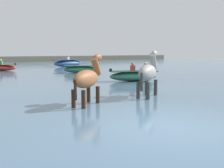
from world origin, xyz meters
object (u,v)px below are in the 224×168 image
(boat_distant_east, at_px, (68,63))
(boat_near_starboard, at_px, (1,68))
(horse_trailing_chestnut, at_px, (87,80))
(boat_near_port, at_px, (81,69))
(horse_lead_grey, at_px, (148,74))
(boat_far_inshore, at_px, (133,76))

(boat_distant_east, bearing_deg, boat_near_starboard, -161.18)
(boat_near_starboard, bearing_deg, horse_trailing_chestnut, -95.35)
(boat_near_port, relative_size, boat_near_starboard, 1.11)
(horse_lead_grey, height_order, boat_near_starboard, horse_lead_grey)
(boat_near_port, bearing_deg, horse_lead_grey, -106.90)
(boat_near_port, bearing_deg, boat_near_starboard, 125.71)
(boat_far_inshore, bearing_deg, boat_distant_east, 77.10)
(horse_trailing_chestnut, relative_size, boat_near_port, 0.68)
(boat_distant_east, distance_m, boat_near_starboard, 8.06)
(horse_trailing_chestnut, distance_m, boat_near_port, 13.23)
(boat_near_port, bearing_deg, boat_far_inshore, -93.88)
(horse_lead_grey, xyz_separation_m, boat_near_starboard, (-0.97, 17.79, -0.57))
(horse_lead_grey, relative_size, boat_far_inshore, 0.72)
(boat_far_inshore, bearing_deg, horse_trailing_chestnut, -140.36)
(boat_distant_east, bearing_deg, horse_trailing_chestnut, -114.39)
(boat_near_port, xyz_separation_m, boat_far_inshore, (-0.47, -6.99, 0.02))
(horse_lead_grey, relative_size, boat_near_port, 0.73)
(horse_lead_grey, bearing_deg, boat_near_starboard, 93.12)
(horse_lead_grey, relative_size, horse_trailing_chestnut, 1.06)
(boat_distant_east, bearing_deg, boat_far_inshore, -102.90)
(horse_lead_grey, relative_size, boat_distant_east, 0.55)
(horse_lead_grey, relative_size, boat_near_starboard, 0.81)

